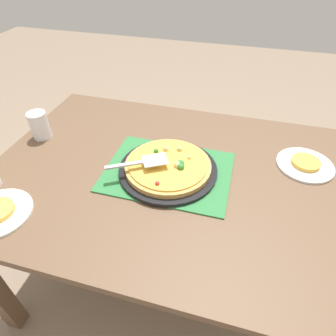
% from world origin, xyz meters
% --- Properties ---
extents(ground_plane, '(8.00, 8.00, 0.00)m').
position_xyz_m(ground_plane, '(0.00, 0.00, 0.00)').
color(ground_plane, '#84705B').
extents(dining_table, '(1.40, 1.00, 0.75)m').
position_xyz_m(dining_table, '(0.00, 0.00, 0.64)').
color(dining_table, brown).
rests_on(dining_table, ground_plane).
extents(placemat, '(0.48, 0.36, 0.01)m').
position_xyz_m(placemat, '(0.00, 0.00, 0.75)').
color(placemat, '#2D753D').
rests_on(placemat, dining_table).
extents(pizza_pan, '(0.38, 0.38, 0.01)m').
position_xyz_m(pizza_pan, '(0.00, 0.00, 0.76)').
color(pizza_pan, black).
rests_on(pizza_pan, placemat).
extents(pizza, '(0.33, 0.33, 0.05)m').
position_xyz_m(pizza, '(0.00, 0.00, 0.78)').
color(pizza, tan).
rests_on(pizza, pizza_pan).
extents(plate_far_right, '(0.22, 0.22, 0.01)m').
position_xyz_m(plate_far_right, '(0.52, 0.18, 0.76)').
color(plate_far_right, white).
rests_on(plate_far_right, dining_table).
extents(served_slice_right, '(0.11, 0.11, 0.02)m').
position_xyz_m(served_slice_right, '(0.52, 0.18, 0.77)').
color(served_slice_right, gold).
rests_on(served_slice_right, plate_far_right).
extents(cup_near, '(0.08, 0.08, 0.12)m').
position_xyz_m(cup_near, '(-0.61, 0.08, 0.81)').
color(cup_near, white).
rests_on(cup_near, dining_table).
extents(pizza_server, '(0.22, 0.15, 0.01)m').
position_xyz_m(pizza_server, '(-0.08, -0.05, 0.82)').
color(pizza_server, silver).
rests_on(pizza_server, pizza).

